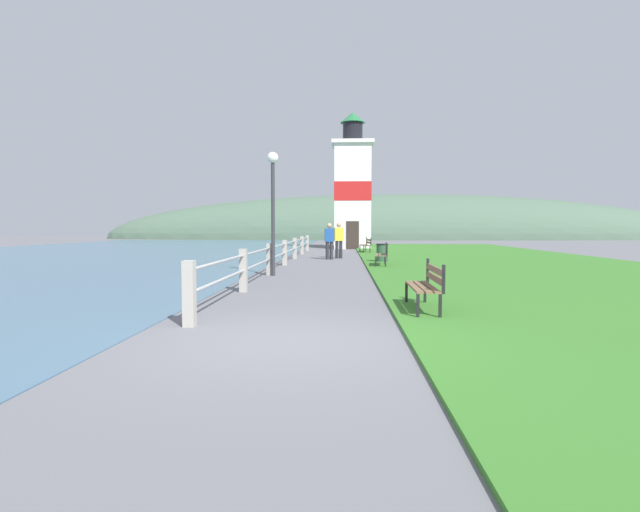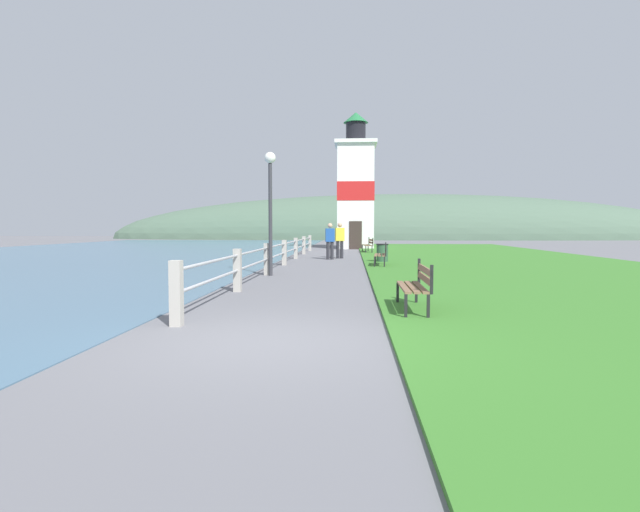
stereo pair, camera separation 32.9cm
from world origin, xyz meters
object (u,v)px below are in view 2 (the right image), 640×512
person_by_railing (340,239)px  lamp_post (270,191)px  person_strolling (330,240)px  park_bench_far (368,244)px  lighthouse (356,189)px  trash_bin (382,253)px  park_bench_midway (382,253)px  park_bench_near (417,283)px

person_by_railing → lamp_post: size_ratio=0.45×
person_strolling → person_by_railing: size_ratio=0.98×
lamp_post → person_by_railing: bearing=77.5°
park_bench_far → lighthouse: lighthouse is taller
person_strolling → lamp_post: bearing=161.6°
lighthouse → person_strolling: 13.19m
trash_bin → lamp_post: bearing=-122.9°
park_bench_midway → park_bench_far: bearing=-85.3°
lamp_post → park_bench_near: bearing=-60.7°
person_strolling → person_by_railing: 1.00m
park_bench_far → lamp_post: 15.29m
person_strolling → person_by_railing: person_by_railing is taller
person_by_railing → lamp_post: bearing=156.1°
park_bench_midway → park_bench_far: same height
lighthouse → lamp_post: size_ratio=2.50×
park_bench_near → park_bench_midway: same height
park_bench_far → park_bench_midway: bearing=85.7°
lighthouse → person_strolling: bearing=-96.0°
park_bench_near → park_bench_midway: size_ratio=1.02×
park_bench_midway → lighthouse: 17.41m
park_bench_far → lighthouse: size_ratio=0.20×
park_bench_far → person_strolling: size_ratio=1.10×
park_bench_far → person_by_railing: 5.83m
person_strolling → park_bench_midway: bearing=-159.9°
person_by_railing → lamp_post: (-2.02, -9.10, 1.76)m
park_bench_midway → person_strolling: (-2.25, 4.28, 0.42)m
person_strolling → person_by_railing: (0.46, 0.88, 0.02)m
lighthouse → trash_bin: size_ratio=11.80×
park_bench_midway → trash_bin: park_bench_midway is taller
park_bench_far → person_strolling: 6.81m
park_bench_near → lighthouse: bearing=-87.5°
park_bench_near → trash_bin: 12.88m
lighthouse → person_by_railing: lighthouse is taller
park_bench_near → lamp_post: bearing=-60.0°
park_bench_near → person_strolling: 15.15m
park_bench_midway → lamp_post: 5.91m
person_strolling → lamp_post: 8.55m
park_bench_near → person_by_railing: person_by_railing is taller
lamp_post → lighthouse: bearing=82.1°
trash_bin → lighthouse: bearing=94.1°
park_bench_near → person_strolling: size_ratio=0.98×
lamp_post → park_bench_far: bearing=76.1°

